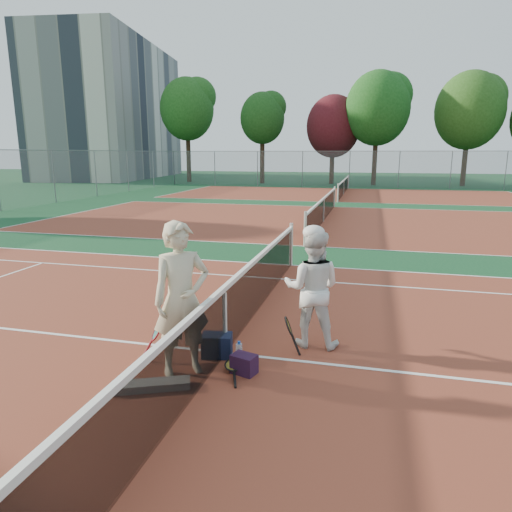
{
  "coord_description": "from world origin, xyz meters",
  "views": [
    {
      "loc": [
        1.94,
        -5.84,
        2.84
      ],
      "look_at": [
        0.0,
        1.81,
        1.05
      ],
      "focal_mm": 32.0,
      "sensor_mm": 36.0,
      "label": 1
    }
  ],
  "objects_px": {
    "apartment_block": "(112,112)",
    "racket_red": "(157,341)",
    "net_main": "(225,320)",
    "water_bottle": "(239,354)",
    "player_b": "(312,288)",
    "sports_bag_purple": "(244,364)",
    "player_a": "(182,299)",
    "racket_black_held": "(288,336)",
    "sports_bag_navy": "(217,345)",
    "racket_spare": "(233,367)"
  },
  "relations": [
    {
      "from": "apartment_block",
      "to": "racket_red",
      "type": "height_order",
      "value": "apartment_block"
    },
    {
      "from": "net_main",
      "to": "water_bottle",
      "type": "height_order",
      "value": "net_main"
    },
    {
      "from": "player_b",
      "to": "water_bottle",
      "type": "distance_m",
      "value": 1.46
    },
    {
      "from": "sports_bag_purple",
      "to": "player_b",
      "type": "bearing_deg",
      "value": 57.68
    },
    {
      "from": "net_main",
      "to": "player_a",
      "type": "height_order",
      "value": "player_a"
    },
    {
      "from": "net_main",
      "to": "racket_red",
      "type": "relative_size",
      "value": 20.58
    },
    {
      "from": "water_bottle",
      "to": "racket_red",
      "type": "bearing_deg",
      "value": -173.95
    },
    {
      "from": "net_main",
      "to": "player_b",
      "type": "bearing_deg",
      "value": 28.37
    },
    {
      "from": "sports_bag_purple",
      "to": "racket_black_held",
      "type": "bearing_deg",
      "value": 55.96
    },
    {
      "from": "sports_bag_purple",
      "to": "racket_red",
      "type": "bearing_deg",
      "value": 175.24
    },
    {
      "from": "sports_bag_purple",
      "to": "water_bottle",
      "type": "relative_size",
      "value": 1.06
    },
    {
      "from": "net_main",
      "to": "apartment_block",
      "type": "distance_m",
      "value": 52.62
    },
    {
      "from": "water_bottle",
      "to": "net_main",
      "type": "bearing_deg",
      "value": 134.92
    },
    {
      "from": "racket_red",
      "to": "sports_bag_navy",
      "type": "distance_m",
      "value": 0.84
    },
    {
      "from": "water_bottle",
      "to": "apartment_block",
      "type": "bearing_deg",
      "value": 122.57
    },
    {
      "from": "net_main",
      "to": "player_a",
      "type": "xyz_separation_m",
      "value": [
        -0.35,
        -0.69,
        0.5
      ]
    },
    {
      "from": "apartment_block",
      "to": "sports_bag_purple",
      "type": "distance_m",
      "value": 53.34
    },
    {
      "from": "player_a",
      "to": "player_b",
      "type": "distance_m",
      "value": 2.0
    },
    {
      "from": "racket_black_held",
      "to": "player_b",
      "type": "bearing_deg",
      "value": -130.42
    },
    {
      "from": "player_a",
      "to": "racket_red",
      "type": "height_order",
      "value": "player_a"
    },
    {
      "from": "net_main",
      "to": "racket_black_held",
      "type": "height_order",
      "value": "net_main"
    },
    {
      "from": "player_a",
      "to": "net_main",
      "type": "bearing_deg",
      "value": 25.05
    },
    {
      "from": "player_a",
      "to": "sports_bag_navy",
      "type": "distance_m",
      "value": 1.05
    },
    {
      "from": "racket_red",
      "to": "sports_bag_purple",
      "type": "height_order",
      "value": "racket_red"
    },
    {
      "from": "racket_spare",
      "to": "apartment_block",
      "type": "bearing_deg",
      "value": 12.52
    },
    {
      "from": "apartment_block",
      "to": "sports_bag_purple",
      "type": "relative_size",
      "value": 68.93
    },
    {
      "from": "water_bottle",
      "to": "racket_spare",
      "type": "bearing_deg",
      "value": -94.19
    },
    {
      "from": "apartment_block",
      "to": "water_bottle",
      "type": "height_order",
      "value": "apartment_block"
    },
    {
      "from": "apartment_block",
      "to": "racket_black_held",
      "type": "bearing_deg",
      "value": -56.61
    },
    {
      "from": "apartment_block",
      "to": "racket_spare",
      "type": "distance_m",
      "value": 53.26
    },
    {
      "from": "apartment_block",
      "to": "sports_bag_purple",
      "type": "height_order",
      "value": "apartment_block"
    },
    {
      "from": "apartment_block",
      "to": "player_b",
      "type": "distance_m",
      "value": 52.68
    },
    {
      "from": "racket_red",
      "to": "player_b",
      "type": "bearing_deg",
      "value": -5.95
    },
    {
      "from": "sports_bag_purple",
      "to": "water_bottle",
      "type": "xyz_separation_m",
      "value": [
        -0.14,
        0.23,
        0.02
      ]
    },
    {
      "from": "apartment_block",
      "to": "racket_black_held",
      "type": "distance_m",
      "value": 53.0
    },
    {
      "from": "sports_bag_navy",
      "to": "net_main",
      "type": "bearing_deg",
      "value": 55.66
    },
    {
      "from": "apartment_block",
      "to": "sports_bag_purple",
      "type": "xyz_separation_m",
      "value": [
        28.43,
        -44.53,
        -7.37
      ]
    },
    {
      "from": "player_a",
      "to": "water_bottle",
      "type": "relative_size",
      "value": 6.73
    },
    {
      "from": "player_a",
      "to": "sports_bag_navy",
      "type": "height_order",
      "value": "player_a"
    },
    {
      "from": "apartment_block",
      "to": "player_b",
      "type": "relative_size",
      "value": 12.47
    },
    {
      "from": "racket_spare",
      "to": "water_bottle",
      "type": "bearing_deg",
      "value": -24.11
    },
    {
      "from": "net_main",
      "to": "racket_spare",
      "type": "height_order",
      "value": "net_main"
    },
    {
      "from": "racket_red",
      "to": "water_bottle",
      "type": "relative_size",
      "value": 1.78
    },
    {
      "from": "sports_bag_navy",
      "to": "water_bottle",
      "type": "xyz_separation_m",
      "value": [
        0.38,
        -0.17,
        -0.01
      ]
    },
    {
      "from": "racket_black_held",
      "to": "sports_bag_purple",
      "type": "relative_size",
      "value": 1.79
    },
    {
      "from": "racket_red",
      "to": "sports_bag_navy",
      "type": "height_order",
      "value": "racket_red"
    },
    {
      "from": "sports_bag_purple",
      "to": "water_bottle",
      "type": "distance_m",
      "value": 0.27
    },
    {
      "from": "apartment_block",
      "to": "water_bottle",
      "type": "distance_m",
      "value": 53.07
    },
    {
      "from": "apartment_block",
      "to": "racket_spare",
      "type": "height_order",
      "value": "apartment_block"
    },
    {
      "from": "apartment_block",
      "to": "racket_red",
      "type": "distance_m",
      "value": 52.55
    }
  ]
}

